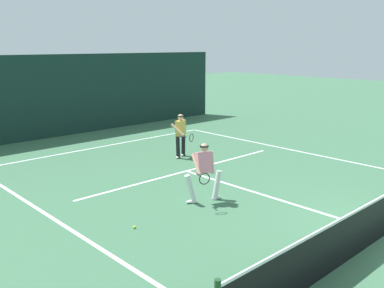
{
  "coord_description": "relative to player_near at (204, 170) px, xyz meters",
  "views": [
    {
      "loc": [
        -9.0,
        -3.41,
        3.99
      ],
      "look_at": [
        -0.16,
        6.02,
        1.0
      ],
      "focal_mm": 40.22,
      "sensor_mm": 36.0,
      "label": 1
    }
  ],
  "objects": [
    {
      "name": "court_line_baseline_far",
      "position": [
        1.53,
        7.19,
        -0.85
      ],
      "size": [
        9.85,
        0.1,
        0.01
      ],
      "primitive_type": "cube",
      "color": "white",
      "rests_on": "ground_plane"
    },
    {
      "name": "court_line_service",
      "position": [
        1.53,
        2.34,
        -0.85
      ],
      "size": [
        8.03,
        0.1,
        0.01
      ],
      "primitive_type": "cube",
      "color": "white",
      "rests_on": "ground_plane"
    },
    {
      "name": "court_line_centre",
      "position": [
        1.53,
        -0.91,
        -0.85
      ],
      "size": [
        0.1,
        6.4,
        0.01
      ],
      "primitive_type": "cube",
      "color": "white",
      "rests_on": "ground_plane"
    },
    {
      "name": "player_near",
      "position": [
        0.0,
        0.0,
        0.0
      ],
      "size": [
        1.1,
        0.84,
        1.56
      ],
      "rotation": [
        0.0,
        0.0,
        2.81
      ],
      "color": "silver",
      "rests_on": "ground_plane"
    },
    {
      "name": "player_far",
      "position": [
        2.58,
        3.79,
        0.02
      ],
      "size": [
        0.68,
        0.9,
        1.58
      ],
      "rotation": [
        0.0,
        0.0,
        3.47
      ],
      "color": "black",
      "rests_on": "ground_plane"
    },
    {
      "name": "tennis_ball",
      "position": [
        -2.33,
        -0.15,
        -0.82
      ],
      "size": [
        0.07,
        0.07,
        0.07
      ],
      "primitive_type": "sphere",
      "color": "#D1E033",
      "rests_on": "ground_plane"
    },
    {
      "name": "back_fence_windscreen",
      "position": [
        1.53,
        10.28,
        0.95
      ],
      "size": [
        17.41,
        0.12,
        3.59
      ],
      "primitive_type": "cube",
      "color": "#152F29",
      "rests_on": "ground_plane"
    }
  ]
}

